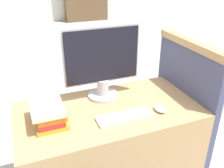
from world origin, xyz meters
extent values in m
cube|color=tan|center=(0.00, 0.32, 0.36)|extent=(1.20, 0.64, 0.72)
cube|color=#474C70|center=(0.63, 0.35, 0.53)|extent=(0.05, 0.70, 1.06)
cube|color=tan|center=(0.63, 0.35, 1.09)|extent=(0.07, 0.70, 0.05)
cylinder|color=#B7B7BC|center=(0.02, 0.50, 0.73)|extent=(0.22, 0.22, 0.02)
cylinder|color=#B7B7BC|center=(0.02, 0.50, 0.80)|extent=(0.08, 0.08, 0.11)
cube|color=#B7B7BC|center=(0.02, 0.50, 1.03)|extent=(0.54, 0.01, 0.39)
cube|color=black|center=(0.02, 0.50, 1.03)|extent=(0.51, 0.02, 0.36)
cube|color=silver|center=(0.06, 0.19, 0.73)|extent=(0.36, 0.12, 0.02)
ellipsoid|color=silver|center=(0.30, 0.18, 0.74)|extent=(0.07, 0.10, 0.03)
cube|color=gold|center=(-0.38, 0.29, 0.73)|extent=(0.19, 0.21, 0.03)
cube|color=#B72D28|center=(-0.38, 0.30, 0.76)|extent=(0.15, 0.23, 0.03)
cube|color=orange|center=(-0.38, 0.29, 0.80)|extent=(0.17, 0.20, 0.04)
cube|color=silver|center=(-0.39, 0.31, 0.83)|extent=(0.19, 0.25, 0.04)
camera|label=1|loc=(-0.49, -0.99, 1.60)|focal=40.00mm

